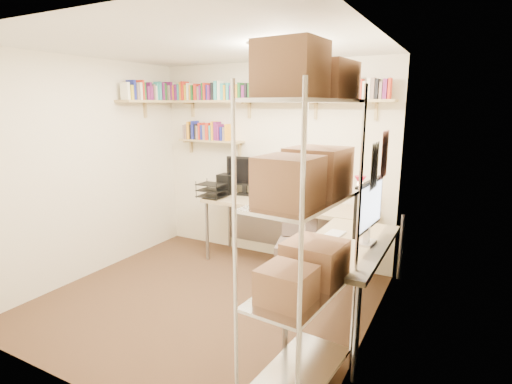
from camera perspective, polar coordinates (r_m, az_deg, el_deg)
ground at (r=4.31m, az=-7.18°, el=-15.10°), size 3.20×3.20×0.00m
room_shell at (r=3.85m, az=-7.74°, el=5.83°), size 3.24×3.04×2.52m
wall_shelves at (r=5.14m, az=-3.24°, el=12.86°), size 3.12×1.09×0.80m
corner_desk at (r=4.55m, az=4.69°, el=-2.64°), size 2.49×2.11×1.41m
office_chair at (r=4.47m, az=5.95°, el=-8.23°), size 0.53×0.54×0.97m
wire_rack at (r=2.52m, az=7.07°, el=0.89°), size 0.53×0.95×2.32m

